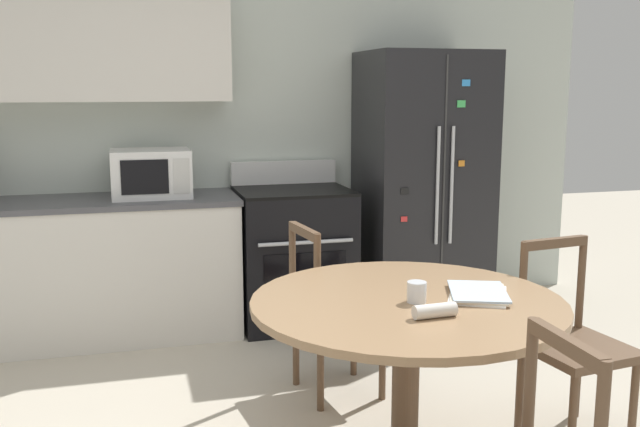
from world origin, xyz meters
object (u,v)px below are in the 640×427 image
refrigerator (422,185)px  dining_chair_far (333,313)px  microwave (151,173)px  candle_glass (417,293)px  dining_chair_right (574,346)px  oven_range (293,255)px

refrigerator → dining_chair_far: refrigerator is taller
microwave → candle_glass: (0.91, -2.15, -0.25)m
dining_chair_right → dining_chair_far: same height
refrigerator → dining_chair_right: refrigerator is taller
refrigerator → dining_chair_right: (-0.07, -1.90, -0.48)m
refrigerator → microwave: 1.84m
oven_range → dining_chair_far: oven_range is taller
dining_chair_far → candle_glass: bearing=-3.0°
oven_range → microwave: bearing=177.3°
microwave → candle_glass: 2.35m
refrigerator → dining_chair_far: size_ratio=2.03×
refrigerator → candle_glass: refrigerator is taller
candle_glass → microwave: bearing=113.1°
refrigerator → oven_range: (-0.92, 0.03, -0.45)m
dining_chair_right → refrigerator: bearing=-99.9°
dining_chair_right → candle_glass: (-0.85, -0.17, 0.36)m
dining_chair_right → dining_chair_far: (-0.92, 0.74, 0.00)m
microwave → dining_chair_right: microwave is taller
oven_range → dining_chair_right: size_ratio=1.20×
candle_glass → dining_chair_far: bearing=94.2°
dining_chair_far → candle_glass: (0.07, -0.92, 0.36)m
refrigerator → candle_glass: bearing=-113.9°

